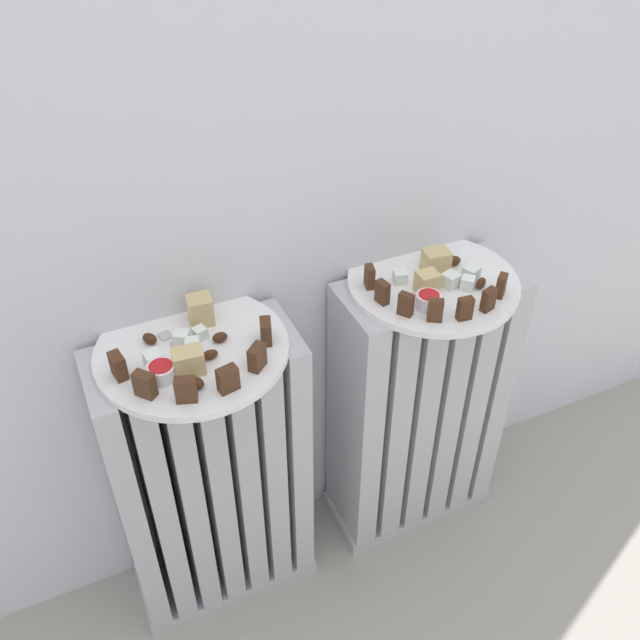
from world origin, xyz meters
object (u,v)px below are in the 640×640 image
radiator_right (417,409)px  jam_bowl_left (162,371)px  plate_left (192,349)px  radiator_left (212,480)px  fork (176,346)px  plate_right (433,282)px  jam_bowl_right (428,300)px

radiator_right → jam_bowl_left: size_ratio=14.54×
plate_left → jam_bowl_left: 0.08m
radiator_left → fork: 0.33m
plate_right → jam_bowl_left: 0.51m
radiator_left → radiator_right: same height
radiator_right → plate_right: plate_right is taller
radiator_right → jam_bowl_right: bearing=-128.4°
plate_right → fork: 0.47m
radiator_left → plate_left: (0.00, 0.00, 0.33)m
jam_bowl_right → radiator_left: bearing=170.6°
jam_bowl_right → plate_left: bearing=170.6°
jam_bowl_right → fork: jam_bowl_right is taller
jam_bowl_right → fork: size_ratio=0.40×
plate_left → fork: fork is taller
radiator_left → plate_right: size_ratio=2.04×
radiator_right → plate_left: bearing=180.0°
jam_bowl_left → radiator_right: bearing=5.9°
plate_right → jam_bowl_right: bearing=-128.4°
radiator_left → radiator_right: (0.45, -0.00, -0.00)m
radiator_left → plate_right: plate_right is taller
fork → radiator_left: bearing=-21.8°
plate_left → jam_bowl_right: bearing=-9.4°
plate_left → jam_bowl_right: (0.40, -0.07, 0.02)m
jam_bowl_left → fork: (0.04, 0.06, -0.01)m
radiator_right → plate_left: (-0.45, 0.00, 0.33)m
jam_bowl_left → jam_bowl_right: size_ratio=1.00×
radiator_left → jam_bowl_right: bearing=-9.4°
radiator_right → jam_bowl_left: (-0.51, -0.05, 0.35)m
radiator_right → jam_bowl_left: jam_bowl_left is taller
radiator_left → fork: fork is taller
fork → jam_bowl_left: bearing=-120.7°
fork → jam_bowl_right: bearing=-10.1°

